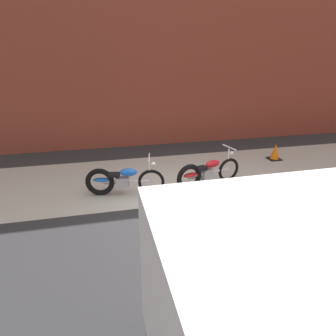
# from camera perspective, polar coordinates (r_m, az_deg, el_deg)

# --- Properties ---
(ground_plane) EXTENTS (80.00, 80.00, 0.00)m
(ground_plane) POSITION_cam_1_polar(r_m,az_deg,el_deg) (7.25, 4.74, -6.71)
(ground_plane) COLOR #2D2D30
(sidewalk_slab) EXTENTS (36.00, 3.50, 0.01)m
(sidewalk_slab) POSITION_cam_1_polar(r_m,az_deg,el_deg) (8.76, 1.34, -1.41)
(sidewalk_slab) COLOR #B2ADA3
(sidewalk_slab) RESTS_ON ground
(brick_building_wall) EXTENTS (36.00, 0.50, 6.47)m
(brick_building_wall) POSITION_cam_1_polar(r_m,az_deg,el_deg) (11.44, -3.02, 20.62)
(brick_building_wall) COLOR brown
(brick_building_wall) RESTS_ON ground
(motorcycle_blue) EXTENTS (1.99, 0.68, 1.03)m
(motorcycle_blue) POSITION_cam_1_polar(r_m,az_deg,el_deg) (7.54, -9.43, -2.40)
(motorcycle_blue) COLOR black
(motorcycle_blue) RESTS_ON ground
(motorcycle_red) EXTENTS (1.97, 0.75, 1.03)m
(motorcycle_red) POSITION_cam_1_polar(r_m,az_deg,el_deg) (7.96, 7.16, -0.95)
(motorcycle_red) COLOR black
(motorcycle_red) RESTS_ON ground
(traffic_cone) EXTENTS (0.40, 0.40, 0.55)m
(traffic_cone) POSITION_cam_1_polar(r_m,az_deg,el_deg) (10.62, 20.06, 2.84)
(traffic_cone) COLOR orange
(traffic_cone) RESTS_ON ground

